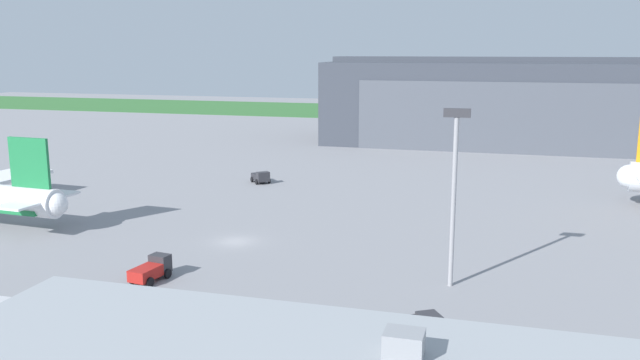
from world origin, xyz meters
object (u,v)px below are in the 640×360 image
(apron_light_mast, at_px, (454,183))
(maintenance_hangar, at_px, (500,102))
(fuel_bowser, at_px, (152,269))
(pushback_tractor, at_px, (261,177))
(stair_truck, at_px, (414,329))

(apron_light_mast, bearing_deg, maintenance_hangar, 88.34)
(fuel_bowser, relative_size, pushback_tractor, 1.13)
(pushback_tractor, height_order, apron_light_mast, apron_light_mast)
(fuel_bowser, distance_m, pushback_tractor, 47.75)
(stair_truck, bearing_deg, maintenance_hangar, 87.73)
(fuel_bowser, relative_size, stair_truck, 0.98)
(fuel_bowser, bearing_deg, maintenance_hangar, 73.97)
(maintenance_hangar, relative_size, pushback_tractor, 19.26)
(maintenance_hangar, height_order, apron_light_mast, maintenance_hangar)
(maintenance_hangar, height_order, stair_truck, maintenance_hangar)
(fuel_bowser, bearing_deg, apron_light_mast, 12.88)
(maintenance_hangar, relative_size, apron_light_mast, 4.77)
(fuel_bowser, height_order, stair_truck, same)
(maintenance_hangar, bearing_deg, stair_truck, -92.27)
(maintenance_hangar, relative_size, fuel_bowser, 17.01)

